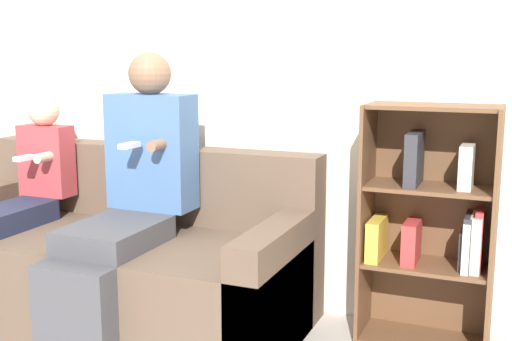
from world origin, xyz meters
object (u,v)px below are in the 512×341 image
object	(u,v)px
bookshelf	(433,224)
child_seated	(9,207)
couch	(116,261)
adult_seated	(130,191)

from	to	relation	value
bookshelf	child_seated	bearing A→B (deg)	-166.98
couch	adult_seated	world-z (taller)	adult_seated
couch	bookshelf	xyz separation A→B (m)	(1.51, 0.31, 0.27)
couch	bookshelf	distance (m)	1.57
adult_seated	child_seated	distance (m)	0.71
adult_seated	child_seated	xyz separation A→B (m)	(-0.69, -0.06, -0.13)
couch	child_seated	xyz separation A→B (m)	(-0.53, -0.16, 0.26)
child_seated	adult_seated	bearing A→B (deg)	5.17
child_seated	bookshelf	distance (m)	2.09
couch	bookshelf	size ratio (longest dim) A/B	1.77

